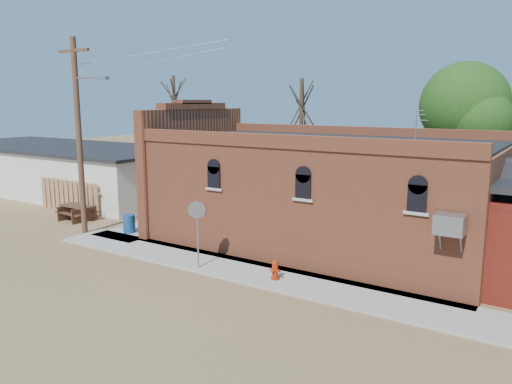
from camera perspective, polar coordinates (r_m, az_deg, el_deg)
The scene contains 14 objects.
ground at distance 18.58m, azimuth -5.97°, elevation -9.15°, with size 120.00×120.00×0.00m, color brown.
sidewalk_south at distance 18.40m, azimuth -0.51°, elevation -9.15°, with size 19.00×2.20×0.08m, color #9E9991.
sidewalk_west at distance 26.89m, azimuth -8.35°, elevation -2.97°, with size 2.60×10.00×0.08m, color #9E9991.
brick_bar at distance 21.60m, azimuth 6.57°, elevation 0.03°, with size 16.40×7.97×6.30m.
storage_building at distance 37.31m, azimuth -21.13°, elevation 2.58°, with size 20.40×8.40×3.17m.
wood_fence at distance 30.01m, azimuth -20.57°, elevation -0.46°, with size 5.20×0.10×1.80m, color #A17648, non-canonical shape.
utility_pole at distance 24.30m, azimuth -19.52°, elevation 6.43°, with size 3.12×0.26×9.00m.
tree_bare_near at distance 30.06m, azimuth 5.22°, elevation 9.88°, with size 2.80×2.80×7.65m.
tree_bare_far at distance 37.28m, azimuth -9.37°, elevation 10.48°, with size 2.80×2.80×8.16m.
tree_leafy at distance 27.52m, azimuth 22.73°, elevation 9.04°, with size 4.40×4.40×8.15m.
fire_hydrant at distance 17.50m, azimuth 2.20°, elevation -8.85°, with size 0.39×0.36×0.70m.
stop_sign at distance 18.39m, azimuth -6.71°, elevation -2.77°, with size 0.55×0.51×2.54m.
trash_barrel at distance 24.24m, azimuth -14.30°, elevation -3.52°, with size 0.56×0.56×0.86m, color navy.
picnic_table at distance 27.80m, azimuth -19.78°, elevation -2.00°, with size 1.99×1.56×0.81m.
Camera 1 is at (11.13, -13.53, 6.18)m, focal length 35.00 mm.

